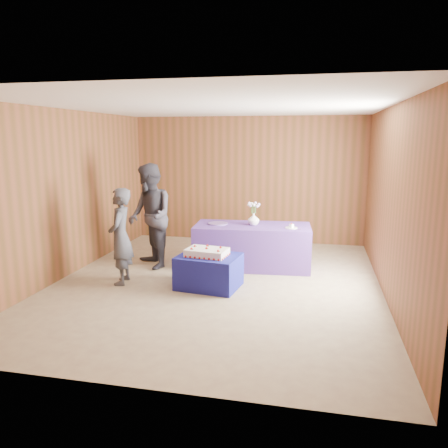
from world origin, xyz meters
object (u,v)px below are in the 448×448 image
(sheet_cake, at_px, (207,252))
(guest_left, at_px, (121,236))
(vase, at_px, (254,219))
(guest_right, at_px, (150,216))
(serving_table, at_px, (252,246))
(cake_table, at_px, (209,271))

(sheet_cake, relative_size, guest_left, 0.45)
(vase, distance_m, guest_right, 1.80)
(serving_table, distance_m, guest_left, 2.31)
(guest_right, bearing_deg, vase, 63.89)
(serving_table, bearing_deg, sheet_cake, -116.96)
(cake_table, height_order, guest_left, guest_left)
(guest_left, relative_size, guest_right, 0.82)
(sheet_cake, bearing_deg, serving_table, 75.20)
(serving_table, distance_m, sheet_cake, 1.34)
(serving_table, xyz_separation_m, guest_right, (-1.74, -0.39, 0.54))
(serving_table, distance_m, vase, 0.48)
(serving_table, relative_size, guest_left, 1.33)
(cake_table, xyz_separation_m, guest_right, (-1.25, 0.82, 0.66))
(vase, distance_m, guest_left, 2.30)
(serving_table, height_order, sheet_cake, serving_table)
(vase, bearing_deg, serving_table, -122.20)
(cake_table, relative_size, guest_left, 0.60)
(cake_table, bearing_deg, vase, 75.59)
(cake_table, relative_size, sheet_cake, 1.33)
(cake_table, height_order, vase, vase)
(guest_left, xyz_separation_m, guest_right, (0.13, 0.92, 0.16))
(sheet_cake, height_order, vase, vase)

